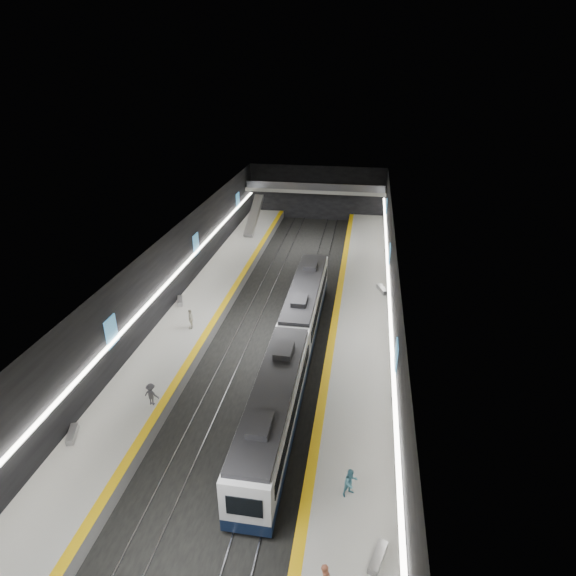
% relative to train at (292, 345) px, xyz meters
% --- Properties ---
extents(ground, '(70.00, 70.00, 0.00)m').
position_rel_train_xyz_m(ground, '(-2.50, 4.08, -2.20)').
color(ground, black).
rests_on(ground, ground).
extents(ceiling, '(20.00, 70.00, 0.04)m').
position_rel_train_xyz_m(ceiling, '(-2.50, 4.08, 5.80)').
color(ceiling, beige).
rests_on(ceiling, wall_left).
extents(wall_left, '(0.04, 70.00, 8.00)m').
position_rel_train_xyz_m(wall_left, '(-12.50, 4.08, 1.80)').
color(wall_left, black).
rests_on(wall_left, ground).
extents(wall_right, '(0.04, 70.00, 8.00)m').
position_rel_train_xyz_m(wall_right, '(7.50, 4.08, 1.80)').
color(wall_right, black).
rests_on(wall_right, ground).
extents(wall_back, '(20.00, 0.04, 8.00)m').
position_rel_train_xyz_m(wall_back, '(-2.50, 39.08, 1.80)').
color(wall_back, black).
rests_on(wall_back, ground).
extents(platform_left, '(5.00, 70.00, 1.00)m').
position_rel_train_xyz_m(platform_left, '(-10.00, 4.08, -1.70)').
color(platform_left, slate).
rests_on(platform_left, ground).
extents(tile_surface_left, '(5.00, 70.00, 0.02)m').
position_rel_train_xyz_m(tile_surface_left, '(-10.00, 4.08, -1.19)').
color(tile_surface_left, '#A1A19D').
rests_on(tile_surface_left, platform_left).
extents(tactile_strip_left, '(0.60, 70.00, 0.02)m').
position_rel_train_xyz_m(tactile_strip_left, '(-7.80, 4.08, -1.18)').
color(tactile_strip_left, '#ECB40C').
rests_on(tactile_strip_left, platform_left).
extents(platform_right, '(5.00, 70.00, 1.00)m').
position_rel_train_xyz_m(platform_right, '(5.00, 4.08, -1.70)').
color(platform_right, slate).
rests_on(platform_right, ground).
extents(tile_surface_right, '(5.00, 70.00, 0.02)m').
position_rel_train_xyz_m(tile_surface_right, '(5.00, 4.08, -1.19)').
color(tile_surface_right, '#A1A19D').
rests_on(tile_surface_right, platform_right).
extents(tactile_strip_right, '(0.60, 70.00, 0.02)m').
position_rel_train_xyz_m(tactile_strip_right, '(2.80, 4.08, -1.18)').
color(tactile_strip_right, '#ECB40C').
rests_on(tactile_strip_right, platform_right).
extents(rails, '(6.52, 70.00, 0.12)m').
position_rel_train_xyz_m(rails, '(-2.50, 4.08, -2.14)').
color(rails, gray).
rests_on(rails, ground).
extents(train, '(2.69, 30.04, 3.60)m').
position_rel_train_xyz_m(train, '(0.00, 0.00, 0.00)').
color(train, '#0E1A34').
rests_on(train, ground).
extents(ad_posters, '(19.94, 53.50, 2.20)m').
position_rel_train_xyz_m(ad_posters, '(-2.50, 5.08, 2.30)').
color(ad_posters, teal).
rests_on(ad_posters, wall_left).
extents(cove_light_left, '(0.25, 68.60, 0.12)m').
position_rel_train_xyz_m(cove_light_left, '(-12.30, 4.08, 1.60)').
color(cove_light_left, white).
rests_on(cove_light_left, wall_left).
extents(cove_light_right, '(0.25, 68.60, 0.12)m').
position_rel_train_xyz_m(cove_light_right, '(7.30, 4.08, 1.60)').
color(cove_light_right, white).
rests_on(cove_light_right, wall_right).
extents(mezzanine_bridge, '(20.00, 3.00, 1.50)m').
position_rel_train_xyz_m(mezzanine_bridge, '(-2.50, 37.00, 2.84)').
color(mezzanine_bridge, gray).
rests_on(mezzanine_bridge, wall_left).
extents(escalator, '(1.20, 7.50, 3.92)m').
position_rel_train_xyz_m(escalator, '(-10.00, 30.08, 0.70)').
color(escalator, '#99999E').
rests_on(escalator, platform_left).
extents(bench_left_near, '(0.98, 1.69, 0.40)m').
position_rel_train_xyz_m(bench_left_near, '(-12.00, -10.67, -1.00)').
color(bench_left_near, '#99999E').
rests_on(bench_left_near, platform_left).
extents(bench_left_far, '(1.00, 1.72, 0.41)m').
position_rel_train_xyz_m(bench_left_far, '(-12.00, 7.51, -0.99)').
color(bench_left_far, '#99999E').
rests_on(bench_left_far, platform_left).
extents(bench_right_near, '(0.96, 1.75, 0.41)m').
position_rel_train_xyz_m(bench_right_near, '(6.50, -15.79, -0.99)').
color(bench_right_near, '#99999E').
rests_on(bench_right_near, platform_right).
extents(bench_right_far, '(1.16, 1.96, 0.46)m').
position_rel_train_xyz_m(bench_right_far, '(7.00, 13.15, -0.97)').
color(bench_right_far, '#99999E').
rests_on(bench_right_far, platform_right).
extents(passenger_right_b, '(1.05, 1.02, 1.70)m').
position_rel_train_xyz_m(passenger_right_b, '(5.04, -12.22, -0.34)').
color(passenger_right_b, teal).
rests_on(passenger_right_b, platform_right).
extents(passenger_left_a, '(0.66, 1.16, 1.86)m').
position_rel_train_xyz_m(passenger_left_a, '(-9.28, 3.11, -0.27)').
color(passenger_left_a, silver).
rests_on(passenger_left_a, platform_left).
extents(passenger_left_b, '(1.12, 0.74, 1.63)m').
position_rel_train_xyz_m(passenger_left_b, '(-8.42, -6.95, -0.38)').
color(passenger_left_b, '#42434A').
rests_on(passenger_left_b, platform_left).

